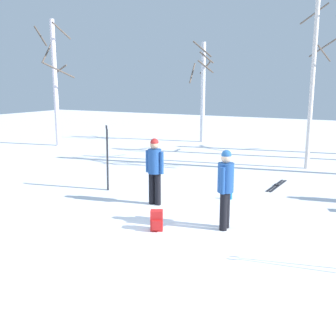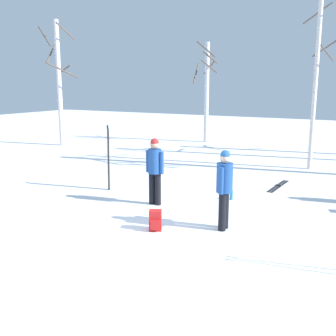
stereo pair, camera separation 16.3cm
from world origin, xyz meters
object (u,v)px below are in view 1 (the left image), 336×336
(birch_tree_2, at_px, (313,80))
(birch_tree_0, at_px, (55,80))
(person_0, at_px, (155,167))
(ski_pair_planted_0, at_px, (107,158))
(water_bottle_0, at_px, (231,195))
(birch_tree_1, at_px, (203,90))
(person_2, at_px, (226,184))
(ski_pair_lying_0, at_px, (277,186))
(backpack_0, at_px, (157,221))

(birch_tree_2, bearing_deg, birch_tree_0, -179.63)
(person_0, xyz_separation_m, ski_pair_planted_0, (-1.91, 0.58, -0.04))
(water_bottle_0, height_order, birch_tree_1, birch_tree_1)
(person_2, distance_m, birch_tree_0, 13.89)
(ski_pair_lying_0, bearing_deg, person_2, -91.32)
(ski_pair_planted_0, bearing_deg, water_bottle_0, 12.64)
(ski_pair_lying_0, bearing_deg, backpack_0, -104.80)
(person_0, bearing_deg, ski_pair_lying_0, 55.79)
(backpack_0, distance_m, water_bottle_0, 3.05)
(ski_pair_lying_0, height_order, backpack_0, backpack_0)
(backpack_0, bearing_deg, ski_pair_lying_0, 75.20)
(backpack_0, height_order, water_bottle_0, backpack_0)
(birch_tree_0, distance_m, birch_tree_1, 7.45)
(person_0, xyz_separation_m, person_2, (2.22, -0.87, 0.00))
(person_2, distance_m, backpack_0, 1.64)
(birch_tree_0, xyz_separation_m, birch_tree_2, (12.02, 0.08, -0.04))
(person_0, distance_m, water_bottle_0, 2.25)
(person_0, xyz_separation_m, birch_tree_0, (-9.34, 6.50, 2.22))
(person_0, distance_m, person_2, 2.38)
(person_2, relative_size, backpack_0, 3.90)
(backpack_0, distance_m, birch_tree_0, 13.48)
(ski_pair_lying_0, distance_m, backpack_0, 5.22)
(ski_pair_planted_0, relative_size, water_bottle_0, 6.99)
(water_bottle_0, distance_m, birch_tree_0, 12.45)
(ski_pair_planted_0, distance_m, water_bottle_0, 3.66)
(ski_pair_lying_0, distance_m, birch_tree_1, 10.04)
(backpack_0, relative_size, water_bottle_0, 1.62)
(birch_tree_0, height_order, birch_tree_2, birch_tree_0)
(person_0, relative_size, birch_tree_2, 0.28)
(ski_pair_planted_0, distance_m, birch_tree_2, 7.87)
(person_2, relative_size, ski_pair_lying_0, 1.02)
(ski_pair_lying_0, xyz_separation_m, water_bottle_0, (-0.74, -2.05, 0.12))
(water_bottle_0, xyz_separation_m, birch_tree_1, (-5.09, 9.76, 2.61))
(person_0, bearing_deg, birch_tree_2, 67.85)
(birch_tree_0, xyz_separation_m, birch_tree_1, (5.83, 4.62, -0.47))
(water_bottle_0, bearing_deg, birch_tree_2, 78.07)
(ski_pair_lying_0, relative_size, birch_tree_2, 0.28)
(person_0, distance_m, backpack_0, 2.06)
(person_0, distance_m, ski_pair_planted_0, 1.99)
(birch_tree_2, bearing_deg, backpack_0, -101.63)
(birch_tree_2, bearing_deg, person_0, -112.15)
(person_0, bearing_deg, birch_tree_0, 145.17)
(person_2, relative_size, birch_tree_2, 0.28)
(birch_tree_1, bearing_deg, person_2, -64.43)
(person_2, relative_size, ski_pair_planted_0, 0.90)
(water_bottle_0, bearing_deg, birch_tree_1, 117.54)
(water_bottle_0, bearing_deg, person_0, -139.20)
(person_0, distance_m, birch_tree_1, 11.79)
(person_2, height_order, backpack_0, person_2)
(person_0, xyz_separation_m, water_bottle_0, (1.58, 1.36, -0.85))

